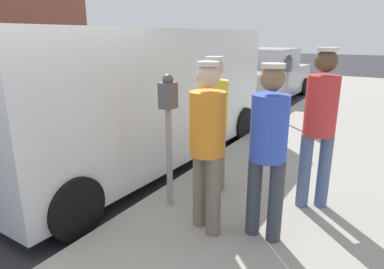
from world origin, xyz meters
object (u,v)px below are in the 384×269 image
at_px(pedestrian_in_yellow, 213,118).
at_px(parked_van, 134,94).
at_px(pedestrian_in_orange, 207,139).
at_px(parked_sedan_ahead, 264,77).
at_px(parking_meter_far, 287,77).
at_px(pedestrian_in_red, 320,119).
at_px(parking_meter_near, 169,119).
at_px(pedestrian_in_blue, 268,143).

distance_m(pedestrian_in_yellow, parked_van, 1.86).
relative_size(pedestrian_in_yellow, parked_van, 0.32).
relative_size(pedestrian_in_orange, parked_sedan_ahead, 0.38).
relative_size(parking_meter_far, pedestrian_in_yellow, 0.91).
bearing_deg(pedestrian_in_red, parking_meter_near, -149.76).
bearing_deg(pedestrian_in_blue, parked_sedan_ahead, 109.68).
xyz_separation_m(parking_meter_near, pedestrian_in_yellow, (0.26, 0.57, -0.07)).
height_order(parking_meter_far, pedestrian_in_red, pedestrian_in_red).
bearing_deg(parked_sedan_ahead, pedestrian_in_yellow, -75.12).
height_order(pedestrian_in_orange, parked_sedan_ahead, pedestrian_in_orange).
bearing_deg(parking_meter_near, pedestrian_in_blue, -3.37).
relative_size(parking_meter_near, pedestrian_in_red, 0.85).
height_order(pedestrian_in_orange, pedestrian_in_yellow, pedestrian_in_orange).
distance_m(pedestrian_in_blue, parked_van, 2.94).
relative_size(parking_meter_near, parked_sedan_ahead, 0.34).
height_order(pedestrian_in_yellow, parked_van, parked_van).
bearing_deg(parking_meter_near, pedestrian_in_orange, -21.35).
bearing_deg(pedestrian_in_red, pedestrian_in_yellow, -167.32).
height_order(parking_meter_far, parked_sedan_ahead, parking_meter_far).
bearing_deg(pedestrian_in_orange, pedestrian_in_red, 52.98).
distance_m(pedestrian_in_yellow, parked_sedan_ahead, 7.57).
height_order(pedestrian_in_yellow, parked_sedan_ahead, pedestrian_in_yellow).
xyz_separation_m(parking_meter_far, pedestrian_in_red, (1.42, -3.70, 0.01)).
distance_m(pedestrian_in_blue, parked_sedan_ahead, 8.44).
bearing_deg(pedestrian_in_blue, parking_meter_near, 176.63).
bearing_deg(parking_meter_near, parked_sedan_ahead, 102.08).
bearing_deg(pedestrian_in_yellow, parked_van, 160.51).
bearing_deg(parking_meter_far, pedestrian_in_red, -68.98).
bearing_deg(parked_van, parking_meter_near, -38.38).
relative_size(parking_meter_near, pedestrian_in_yellow, 0.91).
bearing_deg(parked_sedan_ahead, pedestrian_in_red, -66.21).
bearing_deg(parked_van, parked_sedan_ahead, 91.58).
xyz_separation_m(pedestrian_in_blue, parked_sedan_ahead, (-2.84, 7.94, -0.36)).
height_order(parked_van, parked_sedan_ahead, parked_van).
relative_size(pedestrian_in_orange, pedestrian_in_yellow, 1.01).
bearing_deg(pedestrian_in_blue, pedestrian_in_red, 73.48).
bearing_deg(parking_meter_near, parking_meter_far, 90.00).
height_order(pedestrian_in_blue, pedestrian_in_yellow, pedestrian_in_blue).
bearing_deg(parked_sedan_ahead, pedestrian_in_blue, -70.32).
relative_size(parking_meter_far, parked_van, 0.29).
relative_size(parking_meter_near, parking_meter_far, 1.00).
height_order(pedestrian_in_red, pedestrian_in_blue, pedestrian_in_red).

